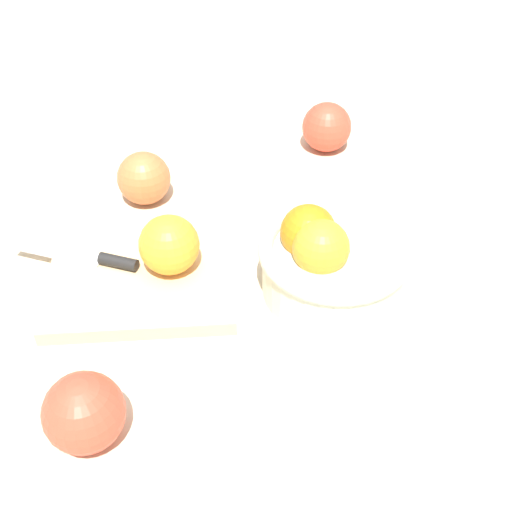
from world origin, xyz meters
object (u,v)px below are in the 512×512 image
Objects in this scene: apple_back_right at (84,413)px; apple_front_left at (327,127)px; cutting_board at (141,286)px; apple_front_center at (144,178)px; bowl at (330,260)px; knife at (92,258)px; orange_on_board at (169,245)px.

apple_back_right reaches higher than apple_front_left.
cutting_board is 0.38m from apple_front_left.
cutting_board is 0.18m from apple_front_center.
bowl is 0.27m from knife.
orange_on_board is (-0.04, -0.01, 0.04)m from cutting_board.
cutting_board is at bearing -17.06° from bowl.
apple_front_center is (-0.00, -0.16, -0.02)m from orange_on_board.
cutting_board is at bearing 77.30° from apple_front_center.
bowl is 2.46× the size of orange_on_board.
apple_back_right is at bearing 57.63° from orange_on_board.
apple_front_left is at bearing -144.93° from cutting_board.
cutting_board is at bearing 35.07° from apple_front_left.
bowl is 0.30m from apple_front_left.
apple_front_left is at bearing -142.72° from orange_on_board.
apple_back_right is 1.03× the size of apple_front_left.
bowl is at bearing 162.94° from cutting_board.
apple_front_left reaches higher than apple_front_center.
apple_front_left is at bearing -154.67° from knife.
orange_on_board is at bearing 89.67° from apple_front_center.
apple_front_center is (-0.04, -0.17, 0.03)m from cutting_board.
apple_back_right reaches higher than apple_front_center.
bowl is 0.80× the size of cutting_board.
bowl is 2.33× the size of apple_front_left.
bowl is 0.28m from apple_front_center.
knife is 0.23m from apple_back_right.
orange_on_board is 0.95× the size of apple_front_left.
apple_front_center is at bearing -124.46° from knife.
cutting_board is 2.90× the size of apple_front_left.
bowl is 1.21× the size of knife.
apple_front_center is at bearing -55.62° from bowl.
apple_back_right is at bearing 81.45° from knife.
orange_on_board is at bearing 154.43° from knife.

